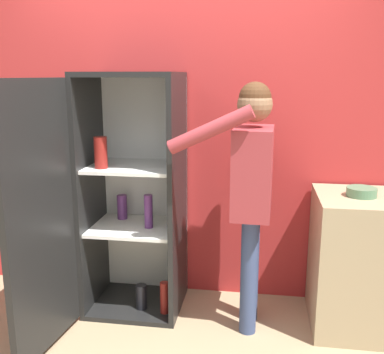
# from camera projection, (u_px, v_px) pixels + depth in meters

# --- Properties ---
(wall_back) EXTENTS (7.00, 0.06, 2.55)m
(wall_back) POSITION_uv_depth(u_px,v_px,m) (181.00, 132.00, 3.42)
(wall_back) COLOR #B72D2D
(wall_back) RESTS_ON ground_plane
(refrigerator) EXTENTS (0.80, 1.26, 1.72)m
(refrigerator) POSITION_uv_depth(u_px,v_px,m) (116.00, 199.00, 3.14)
(refrigerator) COLOR black
(refrigerator) RESTS_ON ground_plane
(person) EXTENTS (0.65, 0.58, 1.66)m
(person) POSITION_uv_depth(u_px,v_px,m) (251.00, 177.00, 2.91)
(person) COLOR #384770
(person) RESTS_ON ground_plane
(counter) EXTENTS (0.63, 0.64, 0.93)m
(counter) POSITION_uv_depth(u_px,v_px,m) (361.00, 262.00, 3.04)
(counter) COLOR tan
(counter) RESTS_ON ground_plane
(bowl) EXTENTS (0.19, 0.19, 0.06)m
(bowl) POSITION_uv_depth(u_px,v_px,m) (362.00, 192.00, 2.93)
(bowl) COLOR #517F5B
(bowl) RESTS_ON counter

